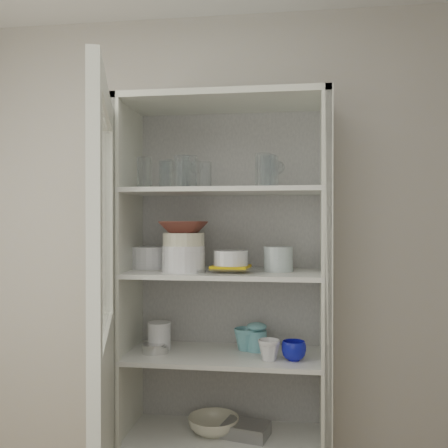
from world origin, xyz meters
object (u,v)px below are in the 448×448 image
Objects in this scene: pantry_cabinet at (226,334)px; cupboard_door at (103,393)px; goblet_0 at (169,173)px; mug_white at (269,350)px; cream_bowl at (184,239)px; cream_dish at (213,425)px; yellow_trivet at (231,267)px; goblet_2 at (278,174)px; teal_jar at (257,339)px; goblet_1 at (196,174)px; plate_stack_front at (184,259)px; glass_platter at (231,270)px; white_ramekin at (231,258)px; measuring_cups at (153,348)px; grey_bowl_stack at (278,259)px; plate_stack_back at (152,257)px; white_canister at (159,336)px; tin_box at (246,430)px; terracotta_bowl at (184,227)px; mug_blue at (294,351)px; mug_teal at (246,339)px.

cupboard_door is at bearing -116.74° from pantry_cabinet.
mug_white is at bearing -19.39° from goblet_0.
cream_bowl reaches higher than cream_dish.
cream_bowl is 1.15× the size of yellow_trivet.
teal_jar is (-0.10, -0.03, -0.82)m from goblet_2.
pantry_cabinet is 0.16m from teal_jar.
teal_jar is at bearing -2.52° from goblet_1.
plate_stack_front is 1.71× the size of teal_jar.
cream_bowl is (0.00, 0.00, 0.09)m from plate_stack_front.
glass_platter is at bearing 128.66° from cupboard_door.
cupboard_door is 19.46× the size of mug_white.
yellow_trivet is at bearing -31.09° from goblet_1.
white_ramekin is (0.00, 0.00, 0.06)m from glass_platter.
plate_stack_front is 1.19× the size of yellow_trivet.
goblet_2 is (0.55, 0.01, -0.01)m from goblet_0.
measuring_cups is at bearing -178.67° from glass_platter.
grey_bowl_stack reaches higher than mug_white.
plate_stack_back reaches higher than white_canister.
tin_box is at bearing -3.43° from white_canister.
cupboard_door reaches higher than glass_platter.
white_canister reaches higher than cream_dish.
white_ramekin is (0.04, -0.11, 0.39)m from pantry_cabinet.
glass_platter is 2.05× the size of yellow_trivet.
grey_bowl_stack is 1.28× the size of measuring_cups.
grey_bowl_stack reaches higher than white_ramekin.
goblet_0 is 0.86× the size of plate_stack_front.
cream_dish is (0.10, -0.06, -1.24)m from goblet_1.
cream_bowl reaches higher than white_ramekin.
cream_bowl is 0.52m from white_canister.
terracotta_bowl is (0.18, 0.58, 0.60)m from cupboard_door.
measuring_cups is (-0.16, 0.02, -0.53)m from cream_bowl.
cupboard_door is 0.83m from glass_platter.
tin_box is (0.07, 0.03, -0.78)m from glass_platter.
goblet_1 is 0.74× the size of plate_stack_back.
yellow_trivet is 1.44× the size of teal_jar.
pantry_cabinet is 13.29× the size of goblet_2.
terracotta_bowl is at bearing 145.09° from cupboard_door.
goblet_2 reaches higher than mug_blue.
teal_jar is at bearing 21.06° from plate_stack_front.
teal_jar is (0.45, -0.02, -0.83)m from goblet_0.
white_ramekin is (0.22, 0.03, -0.09)m from cream_bowl.
goblet_0 is at bearing 176.42° from goblet_1.
grey_bowl_stack reaches higher than plate_stack_back.
mug_teal is at bearing 25.46° from cream_bowl.
terracotta_bowl reaches higher than grey_bowl_stack.
mug_blue is at bearing -1.52° from cream_bowl.
goblet_2 is at bearing 31.34° from glass_platter.
grey_bowl_stack is at bearing -7.20° from goblet_1.
mug_teal is 0.97× the size of teal_jar.
plate_stack_back is at bearing 164.09° from cupboard_door.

